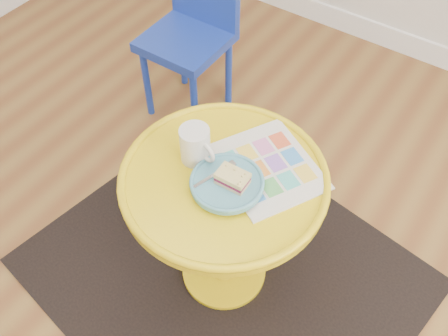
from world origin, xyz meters
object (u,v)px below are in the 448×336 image
Objects in this scene: newspaper at (267,167)px; plate at (227,183)px; side_table at (224,209)px; mug at (196,144)px; chair at (193,25)px.

plate is (-0.06, -0.13, 0.02)m from newspaper.
side_table is 4.83× the size of mug.
side_table is at bearing 136.60° from plate.
plate is at bearing -4.32° from mug.
newspaper is 2.46× the size of mug.
chair is 0.95m from newspaper.
side_table is 1.96× the size of newspaper.
side_table is 0.95m from chair.
mug is (0.53, -0.68, 0.20)m from chair.
chair is 1.00m from plate.
mug is at bearing 163.84° from plate.
chair is 0.89m from mug.
mug reaches higher than newspaper.
plate reaches higher than newspaper.
newspaper is at bearing 50.15° from side_table.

